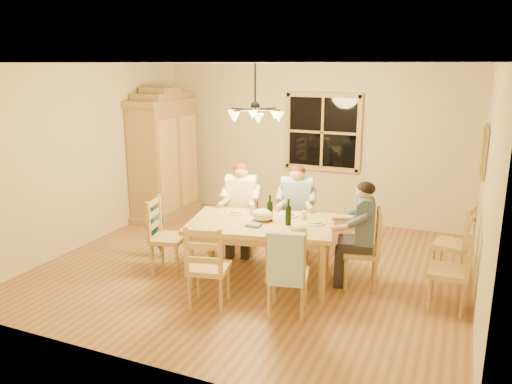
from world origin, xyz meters
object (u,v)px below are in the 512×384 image
at_px(chandelier, 255,114).
at_px(chair_near_left, 209,280).
at_px(adult_plaid_man, 297,199).
at_px(chair_far_right, 296,236).
at_px(wine_bottle_a, 270,208).
at_px(chair_spare_back, 451,256).
at_px(chair_end_left, 169,249).
at_px(armoire, 164,159).
at_px(adult_slate_man, 363,221).
at_px(adult_woman, 241,197).
at_px(chair_far_left, 242,232).
at_px(chair_near_right, 288,287).
at_px(chair_end_right, 361,263).
at_px(child, 155,229).
at_px(chair_spare_front, 447,284).
at_px(wine_bottle_b, 288,212).
at_px(dining_table, 261,229).

relative_size(chandelier, chair_near_left, 0.78).
bearing_deg(chandelier, adult_plaid_man, 58.56).
height_order(chair_far_right, wine_bottle_a, wine_bottle_a).
bearing_deg(chair_near_left, chair_spare_back, 24.77).
relative_size(chair_near_left, chair_end_left, 1.00).
distance_m(armoire, chair_end_left, 2.64).
bearing_deg(chair_end_left, chandelier, 106.68).
distance_m(wine_bottle_a, chair_spare_back, 2.41).
bearing_deg(wine_bottle_a, adult_slate_man, 8.22).
bearing_deg(adult_woman, chair_spare_back, 172.19).
bearing_deg(chair_far_left, chair_near_right, 117.90).
bearing_deg(chair_end_right, chair_near_right, 136.74).
xyz_separation_m(chair_end_left, wine_bottle_a, (1.30, 0.36, 0.62)).
height_order(armoire, chair_far_left, armoire).
bearing_deg(adult_woman, armoire, -40.82).
bearing_deg(chair_end_left, adult_plaid_man, 117.98).
bearing_deg(chandelier, chair_near_left, -92.32).
distance_m(chair_near_left, child, 1.72).
distance_m(chair_end_left, chair_end_right, 2.50).
bearing_deg(chair_spare_front, chair_end_right, 77.37).
relative_size(wine_bottle_b, chair_spare_back, 0.33).
xyz_separation_m(chair_end_right, adult_plaid_man, (-1.06, 0.64, 0.54)).
xyz_separation_m(chandelier, adult_slate_man, (1.43, -0.03, -1.24)).
relative_size(armoire, chair_end_left, 2.32).
distance_m(chair_far_left, adult_plaid_man, 0.96).
bearing_deg(chair_near_right, chair_spare_back, 34.04).
xyz_separation_m(armoire, wine_bottle_b, (2.99, -1.83, -0.13)).
height_order(dining_table, adult_woman, adult_woman).
bearing_deg(dining_table, child, 177.46).
bearing_deg(chair_end_right, child, 81.60).
xyz_separation_m(chandelier, chair_far_right, (0.37, 0.61, -1.77)).
distance_m(adult_slate_man, child, 2.92).
height_order(armoire, chair_spare_front, armoire).
distance_m(chair_far_right, chair_spare_front, 2.25).
bearing_deg(chair_spare_back, chandelier, 117.92).
relative_size(dining_table, chair_end_right, 2.01).
bearing_deg(chair_end_left, chair_spare_front, 82.72).
relative_size(dining_table, chair_spare_back, 2.01).
bearing_deg(chair_near_right, adult_plaid_man, 93.37).
bearing_deg(dining_table, chair_spare_back, 23.10).
xyz_separation_m(adult_woman, chair_spare_back, (2.86, 0.22, -0.54)).
distance_m(armoire, adult_woman, 2.30).
relative_size(dining_table, chair_spare_front, 2.01).
xyz_separation_m(chandelier, chair_end_right, (1.43, -0.03, -1.77)).
distance_m(chair_far_right, adult_slate_man, 1.35).
height_order(adult_plaid_man, adult_slate_man, same).
relative_size(chandelier, child, 0.93).
bearing_deg(chair_end_right, chair_spare_front, -114.97).
bearing_deg(adult_plaid_man, wine_bottle_a, 71.59).
relative_size(armoire, adult_plaid_man, 2.63).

